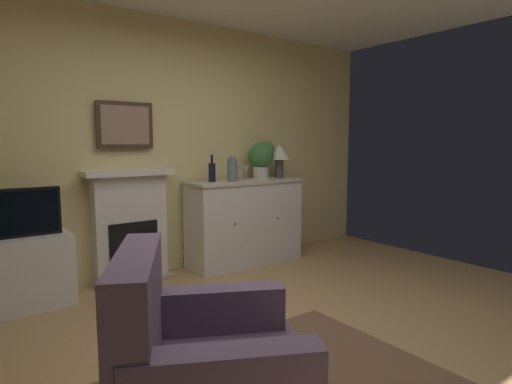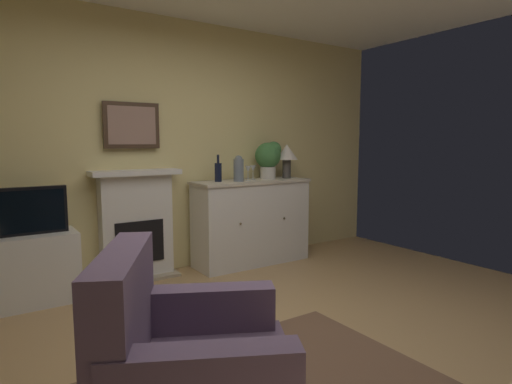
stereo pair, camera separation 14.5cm
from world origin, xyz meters
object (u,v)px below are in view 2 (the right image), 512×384
at_px(framed_picture, 132,125).
at_px(table_lamp, 287,154).
at_px(tv_set, 27,211).
at_px(tv_cabinet, 30,269).
at_px(wine_glass_left, 248,170).
at_px(armchair, 188,370).
at_px(wine_glass_center, 253,169).
at_px(wine_bottle, 218,172).
at_px(fireplace_unit, 137,225).
at_px(potted_plant_small, 269,157).
at_px(vase_decorative, 239,169).
at_px(sideboard_cabinet, 251,222).

relative_size(framed_picture, table_lamp, 1.37).
xyz_separation_m(framed_picture, tv_set, (-0.97, -0.23, -0.73)).
distance_m(tv_cabinet, tv_set, 0.50).
relative_size(table_lamp, wine_glass_left, 2.42).
bearing_deg(tv_cabinet, armchair, -80.73).
xyz_separation_m(framed_picture, table_lamp, (1.76, -0.22, -0.31)).
bearing_deg(wine_glass_center, wine_bottle, 177.93).
bearing_deg(tv_set, fireplace_unit, 10.77).
xyz_separation_m(framed_picture, tv_cabinet, (-0.97, -0.21, -1.23)).
height_order(tv_set, armchair, tv_set).
height_order(fireplace_unit, armchair, fireplace_unit).
bearing_deg(potted_plant_small, wine_bottle, 179.70).
height_order(framed_picture, vase_decorative, framed_picture).
distance_m(wine_glass_left, tv_cabinet, 2.30).
distance_m(fireplace_unit, tv_set, 1.02).
distance_m(fireplace_unit, armchair, 2.58).
distance_m(fireplace_unit, tv_cabinet, 1.02).
bearing_deg(wine_glass_left, wine_glass_center, 31.43).
bearing_deg(fireplace_unit, potted_plant_small, -4.93).
xyz_separation_m(sideboard_cabinet, wine_glass_center, (0.04, 0.03, 0.59)).
relative_size(framed_picture, tv_set, 0.89).
bearing_deg(vase_decorative, fireplace_unit, 167.90).
height_order(fireplace_unit, tv_set, fireplace_unit).
bearing_deg(table_lamp, tv_set, -179.83).
height_order(tv_cabinet, tv_set, tv_set).
bearing_deg(vase_decorative, wine_bottle, 153.36).
bearing_deg(fireplace_unit, sideboard_cabinet, -8.03).
distance_m(fireplace_unit, potted_plant_small, 1.67).
distance_m(fireplace_unit, sideboard_cabinet, 1.27).
bearing_deg(armchair, tv_cabinet, 99.27).
height_order(fireplace_unit, wine_glass_left, wine_glass_left).
distance_m(wine_bottle, vase_decorative, 0.22).
xyz_separation_m(framed_picture, potted_plant_small, (1.53, -0.18, -0.33)).
height_order(sideboard_cabinet, wine_glass_left, wine_glass_left).
bearing_deg(wine_glass_left, armchair, -127.93).
xyz_separation_m(table_lamp, wine_glass_left, (-0.56, -0.03, -0.16)).
xyz_separation_m(fireplace_unit, framed_picture, (-0.00, 0.05, 0.99)).
xyz_separation_m(wine_glass_center, tv_set, (-2.28, -0.04, -0.27)).
height_order(sideboard_cabinet, table_lamp, table_lamp).
relative_size(tv_cabinet, potted_plant_small, 1.74).
bearing_deg(vase_decorative, armchair, -126.02).
relative_size(wine_bottle, tv_cabinet, 0.39).
distance_m(framed_picture, potted_plant_small, 1.57).
bearing_deg(sideboard_cabinet, wine_glass_left, -152.47).
bearing_deg(armchair, framed_picture, 76.88).
height_order(wine_bottle, tv_set, wine_bottle).
relative_size(framed_picture, sideboard_cabinet, 0.41).
xyz_separation_m(wine_glass_center, potted_plant_small, (0.23, 0.01, 0.13)).
bearing_deg(wine_glass_center, framed_picture, 171.71).
relative_size(framed_picture, tv_cabinet, 0.73).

